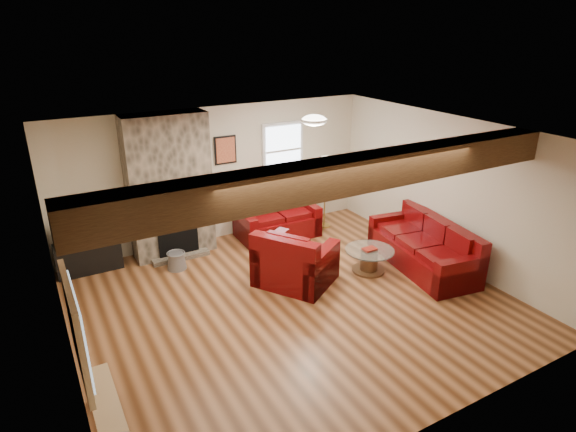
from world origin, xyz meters
The scene contains 17 objects.
room centered at (0.00, 0.00, 1.25)m, with size 8.00×8.00×8.00m.
oak_beam centered at (0.00, -1.25, 2.31)m, with size 6.00×0.36×0.38m, color #331E0F.
chimney_breast centered at (-1.00, 2.49, 1.22)m, with size 1.40×0.67×2.50m.
back_window centered at (1.35, 2.71, 1.55)m, with size 0.90×0.08×1.10m, color silver, non-canonical shape.
hatch_window centered at (-2.96, -1.50, 1.45)m, with size 0.08×1.00×0.90m, color tan, non-canonical shape.
ceiling_dome centered at (0.90, 0.90, 2.44)m, with size 0.40×0.40×0.18m, color white, non-canonical shape.
artwork_back centered at (0.15, 2.71, 1.70)m, with size 0.42×0.06×0.52m, color black, non-canonical shape.
artwork_right centered at (2.96, 0.30, 1.75)m, with size 0.06×0.55×0.42m, color black, non-canonical shape.
sofa_three centered at (2.48, -0.09, 0.41)m, with size 2.10×0.88×0.81m, color #440406, non-canonical shape.
loveseat centered at (0.95, 2.23, 0.40)m, with size 1.51×0.87×0.80m, color #440406, non-canonical shape.
armchair_red centered at (0.36, 0.51, 0.45)m, with size 1.11×0.97×0.90m, color #440406, non-canonical shape.
coffee_table centered at (1.59, 0.21, 0.20)m, with size 0.81×0.81×0.42m.
tv_cabinet centered at (-2.45, 2.53, 0.25)m, with size 1.02×0.41×0.51m, color black.
television centered at (-2.45, 2.53, 0.76)m, with size 0.87×0.11×0.50m, color black.
floor_lamp centered at (2.01, 2.18, 1.25)m, with size 0.37×0.37×1.46m.
pine_bench centered at (-2.83, -1.19, 0.20)m, with size 0.25×1.09×0.41m, color tan, non-canonical shape.
coal_bucket centered at (-1.17, 1.87, 0.15)m, with size 0.32×0.32×0.31m, color gray, non-canonical shape.
Camera 1 is at (-3.08, -5.33, 3.85)m, focal length 30.00 mm.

